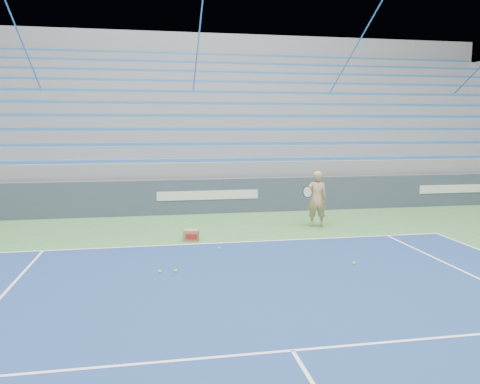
% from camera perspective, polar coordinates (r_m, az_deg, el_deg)
% --- Properties ---
extents(sponsor_barrier, '(30.00, 0.32, 1.10)m').
position_cam_1_polar(sponsor_barrier, '(14.95, -3.96, -0.49)').
color(sponsor_barrier, '#394356').
rests_on(sponsor_barrier, ground).
extents(bleachers, '(31.00, 9.15, 7.30)m').
position_cam_1_polar(bleachers, '(20.48, -5.78, 6.84)').
color(bleachers, gray).
rests_on(bleachers, ground).
extents(tennis_player, '(0.92, 0.85, 1.55)m').
position_cam_1_polar(tennis_player, '(13.02, 9.32, -0.82)').
color(tennis_player, tan).
rests_on(tennis_player, ground).
extents(ball_box, '(0.41, 0.35, 0.27)m').
position_cam_1_polar(ball_box, '(11.42, -5.98, -5.28)').
color(ball_box, '#966C48').
rests_on(ball_box, ground).
extents(tennis_ball_0, '(0.07, 0.07, 0.07)m').
position_cam_1_polar(tennis_ball_0, '(9.72, 13.72, -8.44)').
color(tennis_ball_0, '#C0E42E').
rests_on(tennis_ball_0, ground).
extents(tennis_ball_1, '(0.07, 0.07, 0.07)m').
position_cam_1_polar(tennis_ball_1, '(9.06, -7.85, -9.51)').
color(tennis_ball_1, '#C0E42E').
rests_on(tennis_ball_1, ground).
extents(tennis_ball_2, '(0.07, 0.07, 0.07)m').
position_cam_1_polar(tennis_ball_2, '(9.05, -9.74, -9.57)').
color(tennis_ball_2, '#C0E42E').
rests_on(tennis_ball_2, ground).
extents(tennis_ball_3, '(0.07, 0.07, 0.07)m').
position_cam_1_polar(tennis_ball_3, '(10.57, -2.51, -6.89)').
color(tennis_ball_3, '#C0E42E').
rests_on(tennis_ball_3, ground).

